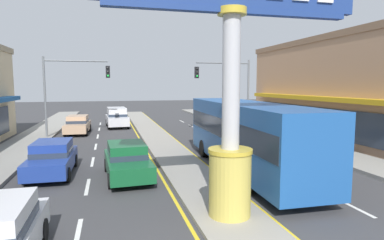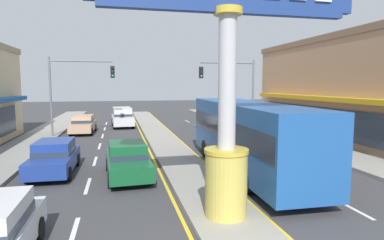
% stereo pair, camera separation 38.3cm
% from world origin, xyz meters
% --- Properties ---
extents(median_strip, '(2.23, 52.00, 0.14)m').
position_xyz_m(median_strip, '(0.00, 18.00, 0.07)').
color(median_strip, gray).
rests_on(median_strip, ground).
extents(sidewalk_left, '(2.81, 60.00, 0.18)m').
position_xyz_m(sidewalk_left, '(-9.12, 16.00, 0.09)').
color(sidewalk_left, gray).
rests_on(sidewalk_left, ground).
extents(sidewalk_right, '(2.81, 60.00, 0.18)m').
position_xyz_m(sidewalk_right, '(9.12, 16.00, 0.09)').
color(sidewalk_right, gray).
rests_on(sidewalk_right, ground).
extents(lane_markings, '(8.97, 52.00, 0.01)m').
position_xyz_m(lane_markings, '(-0.00, 16.65, 0.00)').
color(lane_markings, silver).
rests_on(lane_markings, ground).
extents(district_sign, '(7.92, 1.34, 7.60)m').
position_xyz_m(district_sign, '(0.00, 4.75, 4.09)').
color(district_sign, gold).
rests_on(district_sign, median_strip).
extents(storefront_right, '(8.48, 19.96, 7.65)m').
position_xyz_m(storefront_right, '(14.93, 16.67, 3.82)').
color(storefront_right, tan).
rests_on(storefront_right, ground).
extents(traffic_light_left_side, '(4.86, 0.46, 6.20)m').
position_xyz_m(traffic_light_left_side, '(-6.35, 22.07, 4.25)').
color(traffic_light_left_side, slate).
rests_on(traffic_light_left_side, ground).
extents(traffic_light_right_side, '(4.86, 0.46, 6.20)m').
position_xyz_m(traffic_light_right_side, '(6.35, 21.55, 4.25)').
color(traffic_light_right_side, slate).
rests_on(traffic_light_right_side, ground).
extents(sedan_near_right_lane, '(1.98, 4.37, 1.53)m').
position_xyz_m(sedan_near_right_lane, '(-6.06, 24.32, 0.79)').
color(sedan_near_right_lane, tan).
rests_on(sedan_near_right_lane, ground).
extents(sedan_far_right_lane, '(1.90, 4.33, 1.53)m').
position_xyz_m(sedan_far_right_lane, '(-6.07, 11.46, 0.79)').
color(sedan_far_right_lane, navy).
rests_on(sedan_far_right_lane, ground).
extents(suv_near_left_lane, '(2.17, 4.70, 1.90)m').
position_xyz_m(suv_near_left_lane, '(-2.77, 27.88, 0.98)').
color(suv_near_left_lane, silver).
rests_on(suv_near_left_lane, ground).
extents(bus_mid_left_lane, '(2.76, 11.25, 3.26)m').
position_xyz_m(bus_mid_left_lane, '(2.77, 9.82, 1.87)').
color(bus_mid_left_lane, '#1E5199').
rests_on(bus_mid_left_lane, ground).
extents(sedan_far_left_oncoming, '(2.03, 4.39, 1.53)m').
position_xyz_m(sedan_far_left_oncoming, '(-2.77, 10.14, 0.79)').
color(sedan_far_left_oncoming, '#14562D').
rests_on(sedan_far_left_oncoming, ground).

